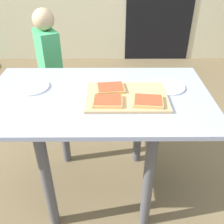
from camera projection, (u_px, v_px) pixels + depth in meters
ground_plane at (101, 186)px, 1.78m from camera, size 16.00×16.00×0.00m
dining_table at (98, 115)px, 1.44m from camera, size 1.22×0.72×0.73m
cutting_board at (127, 97)px, 1.34m from camera, size 0.42×0.31×0.02m
pizza_slice_far_left at (110, 88)px, 1.39m from camera, size 0.16×0.14×0.02m
pizza_slice_near_right at (148, 101)px, 1.28m from camera, size 0.16×0.14×0.02m
pizza_slice_near_left at (108, 101)px, 1.28m from camera, size 0.15×0.12×0.02m
plate_white_left at (31, 87)px, 1.44m from camera, size 0.20×0.20×0.01m
plate_white_right at (167, 87)px, 1.44m from camera, size 0.20×0.20×0.01m
child_left at (50, 65)px, 2.08m from camera, size 0.24×0.28×1.03m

